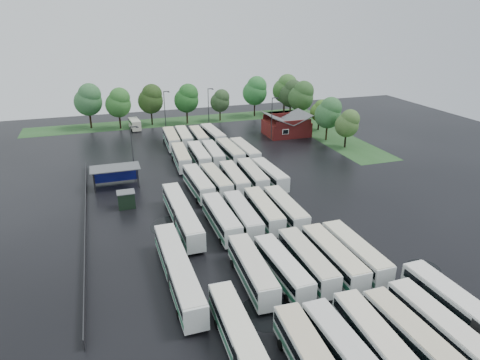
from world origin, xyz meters
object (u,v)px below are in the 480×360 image
object	(u,v)px
brick_building	(286,127)
minibus	(135,124)
artic_bus_west_a	(246,352)
artic_bus_east	(478,324)

from	to	relation	value
brick_building	minibus	distance (m)	38.43
brick_building	artic_bus_west_a	size ratio (longest dim) A/B	0.60
artic_bus_east	minibus	size ratio (longest dim) A/B	2.88
artic_bus_west_a	minibus	world-z (taller)	artic_bus_west_a
artic_bus_west_a	artic_bus_east	world-z (taller)	artic_bus_east
artic_bus_west_a	artic_bus_east	xyz separation A→B (m)	(21.12, -3.53, 0.09)
artic_bus_east	minibus	world-z (taller)	artic_bus_east
minibus	artic_bus_west_a	bearing A→B (deg)	-93.75
artic_bus_west_a	minibus	xyz separation A→B (m)	(-1.41, 82.88, -0.27)
artic_bus_east	minibus	distance (m)	89.30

